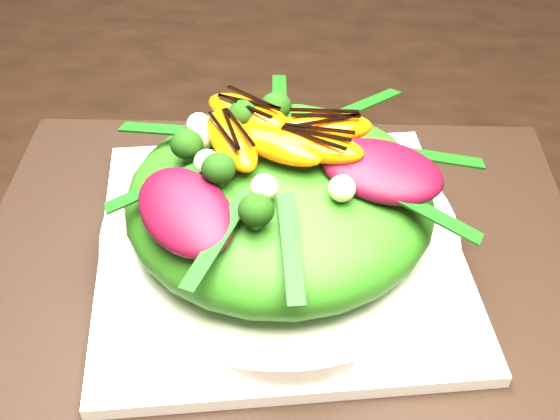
% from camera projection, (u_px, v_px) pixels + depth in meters
% --- Properties ---
extents(dining_table, '(1.60, 0.90, 0.75)m').
position_uv_depth(dining_table, '(511.00, 227.00, 0.63)').
color(dining_table, black).
rests_on(dining_table, floor).
extents(placemat, '(0.51, 0.41, 0.00)m').
position_uv_depth(placemat, '(280.00, 256.00, 0.57)').
color(placemat, black).
rests_on(placemat, dining_table).
extents(plate_base, '(0.33, 0.33, 0.01)m').
position_uv_depth(plate_base, '(280.00, 249.00, 0.57)').
color(plate_base, white).
rests_on(plate_base, placemat).
extents(salad_bowl, '(0.33, 0.33, 0.02)m').
position_uv_depth(salad_bowl, '(280.00, 235.00, 0.56)').
color(salad_bowl, silver).
rests_on(salad_bowl, plate_base).
extents(lettuce_mound, '(0.23, 0.23, 0.07)m').
position_uv_depth(lettuce_mound, '(280.00, 199.00, 0.53)').
color(lettuce_mound, '#2A6A13').
rests_on(lettuce_mound, salad_bowl).
extents(radicchio_leaf, '(0.09, 0.06, 0.02)m').
position_uv_depth(radicchio_leaf, '(382.00, 171.00, 0.49)').
color(radicchio_leaf, '#420718').
rests_on(radicchio_leaf, lettuce_mound).
extents(orange_segment, '(0.07, 0.03, 0.02)m').
position_uv_depth(orange_segment, '(267.00, 137.00, 0.51)').
color(orange_segment, '#F75C04').
rests_on(orange_segment, lettuce_mound).
extents(broccoli_floret, '(0.04, 0.04, 0.03)m').
position_uv_depth(broccoli_floret, '(203.00, 112.00, 0.54)').
color(broccoli_floret, '#113509').
rests_on(broccoli_floret, lettuce_mound).
extents(macadamia_nut, '(0.02, 0.02, 0.02)m').
position_uv_depth(macadamia_nut, '(309.00, 181.00, 0.48)').
color(macadamia_nut, '#C8C08D').
rests_on(macadamia_nut, lettuce_mound).
extents(balsamic_drizzle, '(0.05, 0.01, 0.00)m').
position_uv_depth(balsamic_drizzle, '(267.00, 126.00, 0.50)').
color(balsamic_drizzle, black).
rests_on(balsamic_drizzle, orange_segment).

